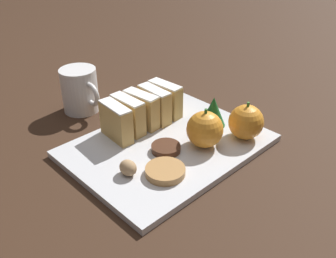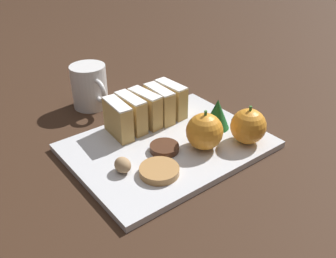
{
  "view_description": "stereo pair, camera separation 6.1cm",
  "coord_description": "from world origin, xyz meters",
  "views": [
    {
      "loc": [
        0.41,
        -0.4,
        0.39
      ],
      "look_at": [
        0.0,
        0.0,
        0.04
      ],
      "focal_mm": 40.0,
      "sensor_mm": 36.0,
      "label": 1
    },
    {
      "loc": [
        0.45,
        -0.35,
        0.39
      ],
      "look_at": [
        0.0,
        0.0,
        0.04
      ],
      "focal_mm": 40.0,
      "sensor_mm": 36.0,
      "label": 2
    }
  ],
  "objects": [
    {
      "name": "coffee_mug",
      "position": [
        -0.24,
        -0.03,
        0.05
      ],
      "size": [
        0.11,
        0.08,
        0.09
      ],
      "color": "white",
      "rests_on": "ground_plane"
    },
    {
      "name": "serving_platter",
      "position": [
        0.0,
        0.0,
        0.01
      ],
      "size": [
        0.26,
        0.35,
        0.01
      ],
      "color": "silver",
      "rests_on": "ground_plane"
    },
    {
      "name": "stollen_slice_fourth",
      "position": [
        -0.08,
        0.04,
        0.05
      ],
      "size": [
        0.08,
        0.03,
        0.07
      ],
      "color": "tan",
      "rests_on": "serving_platter"
    },
    {
      "name": "evergreen_sprig",
      "position": [
        0.01,
        0.11,
        0.04
      ],
      "size": [
        0.05,
        0.05,
        0.06
      ],
      "color": "#195623",
      "rests_on": "serving_platter"
    },
    {
      "name": "chocolate_cookie",
      "position": [
        0.02,
        -0.02,
        0.02
      ],
      "size": [
        0.05,
        0.05,
        0.01
      ],
      "color": "#472819",
      "rests_on": "serving_platter"
    },
    {
      "name": "ground_plane",
      "position": [
        0.0,
        0.0,
        0.0
      ],
      "size": [
        6.0,
        6.0,
        0.0
      ],
      "primitive_type": "plane",
      "color": "#382316"
    },
    {
      "name": "stollen_slice_third",
      "position": [
        -0.08,
        0.01,
        0.05
      ],
      "size": [
        0.08,
        0.03,
        0.07
      ],
      "color": "tan",
      "rests_on": "serving_platter"
    },
    {
      "name": "walnut",
      "position": [
        0.02,
        -0.11,
        0.02
      ],
      "size": [
        0.03,
        0.03,
        0.03
      ],
      "color": "tan",
      "rests_on": "serving_platter"
    },
    {
      "name": "stollen_slice_front",
      "position": [
        -0.08,
        -0.06,
        0.05
      ],
      "size": [
        0.08,
        0.03,
        0.07
      ],
      "color": "tan",
      "rests_on": "serving_platter"
    },
    {
      "name": "stollen_slice_fifth",
      "position": [
        -0.08,
        0.07,
        0.05
      ],
      "size": [
        0.08,
        0.03,
        0.07
      ],
      "color": "tan",
      "rests_on": "serving_platter"
    },
    {
      "name": "orange_far",
      "position": [
        0.05,
        0.04,
        0.05
      ],
      "size": [
        0.07,
        0.07,
        0.07
      ],
      "color": "orange",
      "rests_on": "serving_platter"
    },
    {
      "name": "orange_near",
      "position": [
        0.09,
        0.12,
        0.04
      ],
      "size": [
        0.07,
        0.07,
        0.07
      ],
      "color": "orange",
      "rests_on": "serving_platter"
    },
    {
      "name": "stollen_slice_second",
      "position": [
        -0.08,
        -0.02,
        0.05
      ],
      "size": [
        0.08,
        0.03,
        0.07
      ],
      "color": "tan",
      "rests_on": "serving_platter"
    },
    {
      "name": "gingerbread_cookie",
      "position": [
        0.06,
        -0.07,
        0.02
      ],
      "size": [
        0.07,
        0.07,
        0.01
      ],
      "color": "#B27F47",
      "rests_on": "serving_platter"
    }
  ]
}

